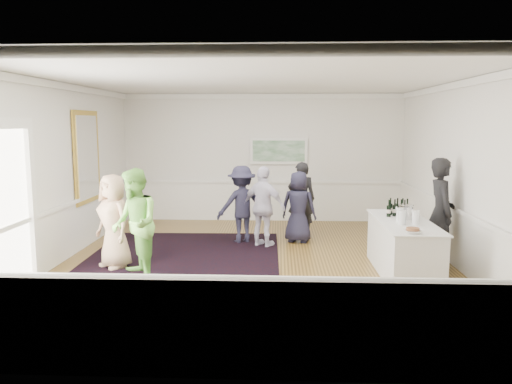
{
  "coord_description": "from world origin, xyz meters",
  "views": [
    {
      "loc": [
        0.4,
        -8.56,
        2.5
      ],
      "look_at": [
        0.0,
        0.2,
        1.26
      ],
      "focal_mm": 35.0,
      "sensor_mm": 36.0,
      "label": 1
    }
  ],
  "objects_px": {
    "serving_table": "(403,247)",
    "nut_bowl": "(413,231)",
    "guest_dark_a": "(242,204)",
    "guest_dark_b": "(301,199)",
    "guest_tan": "(114,221)",
    "guest_lilac": "(264,207)",
    "ice_bucket": "(406,212)",
    "bartender": "(441,213)",
    "guest_green": "(135,224)",
    "guest_navy": "(298,207)"
  },
  "relations": [
    {
      "from": "guest_tan",
      "to": "guest_navy",
      "type": "distance_m",
      "value": 3.81
    },
    {
      "from": "guest_lilac",
      "to": "serving_table",
      "type": "bearing_deg",
      "value": 173.07
    },
    {
      "from": "bartender",
      "to": "guest_dark_a",
      "type": "bearing_deg",
      "value": 67.49
    },
    {
      "from": "guest_tan",
      "to": "guest_green",
      "type": "relative_size",
      "value": 0.92
    },
    {
      "from": "guest_tan",
      "to": "guest_navy",
      "type": "height_order",
      "value": "guest_tan"
    },
    {
      "from": "guest_tan",
      "to": "nut_bowl",
      "type": "xyz_separation_m",
      "value": [
        4.77,
        -1.06,
        0.12
      ]
    },
    {
      "from": "guest_dark_b",
      "to": "nut_bowl",
      "type": "relative_size",
      "value": 6.96
    },
    {
      "from": "guest_green",
      "to": "guest_navy",
      "type": "distance_m",
      "value": 3.73
    },
    {
      "from": "guest_navy",
      "to": "guest_green",
      "type": "bearing_deg",
      "value": 59.47
    },
    {
      "from": "serving_table",
      "to": "guest_lilac",
      "type": "bearing_deg",
      "value": 143.55
    },
    {
      "from": "bartender",
      "to": "guest_dark_b",
      "type": "bearing_deg",
      "value": 46.85
    },
    {
      "from": "guest_tan",
      "to": "ice_bucket",
      "type": "height_order",
      "value": "guest_tan"
    },
    {
      "from": "guest_dark_b",
      "to": "nut_bowl",
      "type": "xyz_separation_m",
      "value": [
        1.45,
        -3.65,
        0.11
      ]
    },
    {
      "from": "guest_tan",
      "to": "nut_bowl",
      "type": "height_order",
      "value": "guest_tan"
    },
    {
      "from": "guest_lilac",
      "to": "nut_bowl",
      "type": "relative_size",
      "value": 6.89
    },
    {
      "from": "guest_lilac",
      "to": "ice_bucket",
      "type": "xyz_separation_m",
      "value": [
        2.41,
        -1.55,
        0.19
      ]
    },
    {
      "from": "ice_bucket",
      "to": "nut_bowl",
      "type": "bearing_deg",
      "value": -98.57
    },
    {
      "from": "ice_bucket",
      "to": "guest_navy",
      "type": "bearing_deg",
      "value": 130.64
    },
    {
      "from": "serving_table",
      "to": "nut_bowl",
      "type": "bearing_deg",
      "value": -96.39
    },
    {
      "from": "serving_table",
      "to": "guest_tan",
      "type": "distance_m",
      "value": 4.89
    },
    {
      "from": "bartender",
      "to": "guest_dark_b",
      "type": "relative_size",
      "value": 1.15
    },
    {
      "from": "guest_lilac",
      "to": "guest_dark_b",
      "type": "distance_m",
      "value": 1.29
    },
    {
      "from": "serving_table",
      "to": "ice_bucket",
      "type": "bearing_deg",
      "value": 71.02
    },
    {
      "from": "bartender",
      "to": "guest_tan",
      "type": "height_order",
      "value": "bartender"
    },
    {
      "from": "ice_bucket",
      "to": "serving_table",
      "type": "bearing_deg",
      "value": -108.98
    },
    {
      "from": "guest_dark_b",
      "to": "nut_bowl",
      "type": "bearing_deg",
      "value": 116.14
    },
    {
      "from": "bartender",
      "to": "guest_navy",
      "type": "distance_m",
      "value": 2.92
    },
    {
      "from": "serving_table",
      "to": "guest_tan",
      "type": "relative_size",
      "value": 1.36
    },
    {
      "from": "guest_dark_b",
      "to": "ice_bucket",
      "type": "height_order",
      "value": "guest_dark_b"
    },
    {
      "from": "guest_tan",
      "to": "guest_lilac",
      "type": "xyz_separation_m",
      "value": [
        2.53,
        1.58,
        0.0
      ]
    },
    {
      "from": "guest_green",
      "to": "guest_lilac",
      "type": "height_order",
      "value": "guest_green"
    },
    {
      "from": "bartender",
      "to": "ice_bucket",
      "type": "relative_size",
      "value": 7.3
    },
    {
      "from": "guest_green",
      "to": "guest_lilac",
      "type": "xyz_separation_m",
      "value": [
        1.99,
        2.15,
        -0.07
      ]
    },
    {
      "from": "bartender",
      "to": "guest_navy",
      "type": "xyz_separation_m",
      "value": [
        -2.38,
        1.67,
        -0.2
      ]
    },
    {
      "from": "guest_lilac",
      "to": "nut_bowl",
      "type": "height_order",
      "value": "guest_lilac"
    },
    {
      "from": "guest_navy",
      "to": "ice_bucket",
      "type": "xyz_separation_m",
      "value": [
        1.7,
        -1.98,
        0.26
      ]
    },
    {
      "from": "guest_green",
      "to": "serving_table",
      "type": "bearing_deg",
      "value": 67.27
    },
    {
      "from": "guest_green",
      "to": "guest_navy",
      "type": "height_order",
      "value": "guest_green"
    },
    {
      "from": "guest_green",
      "to": "guest_lilac",
      "type": "bearing_deg",
      "value": 108.99
    },
    {
      "from": "guest_green",
      "to": "ice_bucket",
      "type": "height_order",
      "value": "guest_green"
    },
    {
      "from": "guest_dark_a",
      "to": "guest_navy",
      "type": "bearing_deg",
      "value": 163.48
    },
    {
      "from": "guest_dark_a",
      "to": "guest_dark_b",
      "type": "relative_size",
      "value": 0.98
    },
    {
      "from": "serving_table",
      "to": "bartender",
      "type": "xyz_separation_m",
      "value": [
        0.74,
        0.49,
        0.5
      ]
    },
    {
      "from": "bartender",
      "to": "nut_bowl",
      "type": "bearing_deg",
      "value": 150.27
    },
    {
      "from": "guest_tan",
      "to": "nut_bowl",
      "type": "relative_size",
      "value": 6.88
    },
    {
      "from": "bartender",
      "to": "ice_bucket",
      "type": "distance_m",
      "value": 0.75
    },
    {
      "from": "bartender",
      "to": "guest_green",
      "type": "bearing_deg",
      "value": 101.5
    },
    {
      "from": "bartender",
      "to": "ice_bucket",
      "type": "height_order",
      "value": "bartender"
    },
    {
      "from": "guest_dark_a",
      "to": "nut_bowl",
      "type": "height_order",
      "value": "guest_dark_a"
    },
    {
      "from": "guest_tan",
      "to": "guest_green",
      "type": "distance_m",
      "value": 0.78
    }
  ]
}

